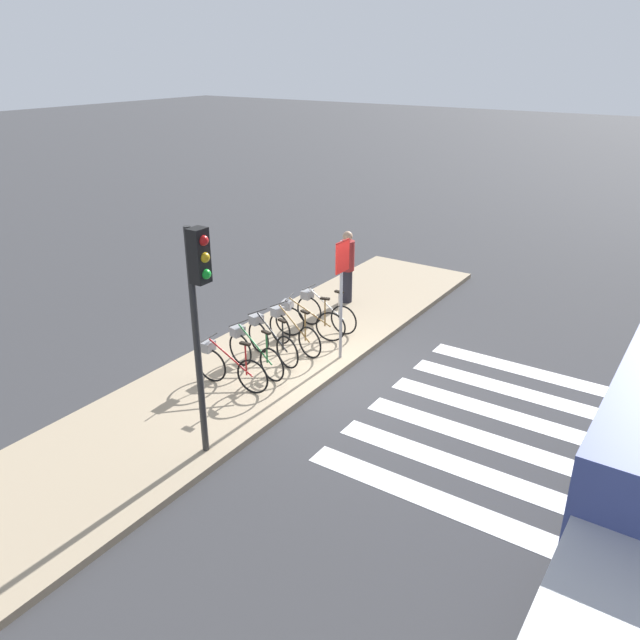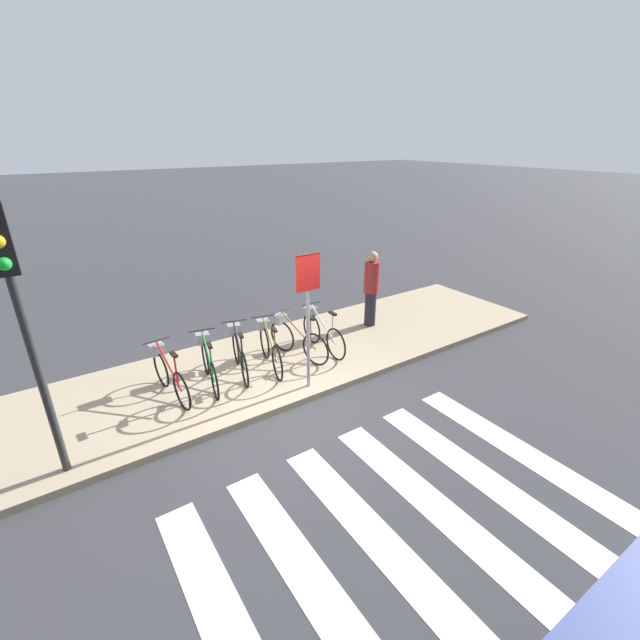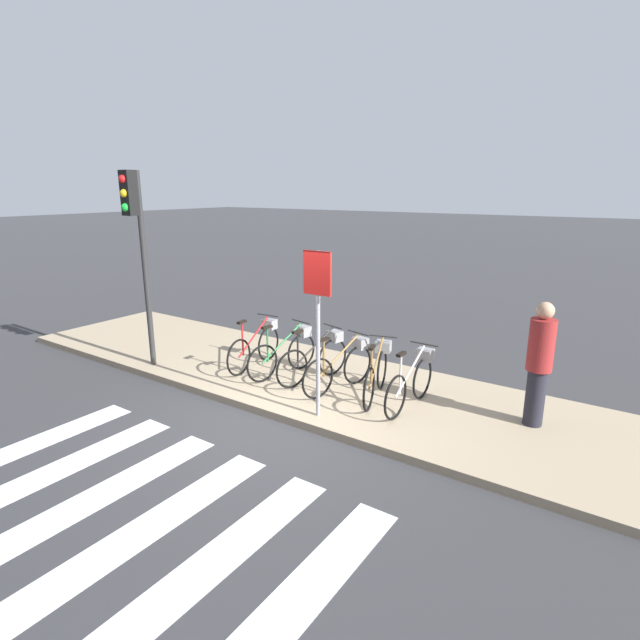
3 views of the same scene
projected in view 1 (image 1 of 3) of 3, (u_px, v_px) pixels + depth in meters
The scene contains 12 objects.
ground_plane at pixel (338, 377), 11.88m from camera, with size 120.00×120.00×0.00m, color #38383A.
sidewalk at pixel (277, 355), 12.61m from camera, with size 13.64×2.95×0.12m.
road_crosswalk at pixel (622, 467), 9.32m from camera, with size 4.95×8.00×0.01m.
parked_bicycle_0 at pixel (227, 365), 11.18m from camera, with size 0.46×1.56×0.96m.
parked_bicycle_1 at pixel (252, 351), 11.70m from camera, with size 0.47×1.55×0.96m.
parked_bicycle_2 at pixel (269, 338), 12.20m from camera, with size 0.55×1.53×0.96m.
parked_bicycle_3 at pixel (291, 330), 12.59m from camera, with size 0.52×1.54×0.96m.
parked_bicycle_4 at pixel (306, 319), 13.08m from camera, with size 0.57×1.52×0.96m.
parked_bicycle_5 at pixel (323, 310), 13.53m from camera, with size 0.46×1.57×0.96m.
pedestrian at pixel (347, 265), 14.80m from camera, with size 0.34×0.34×1.76m.
traffic_light at pixel (199, 298), 8.48m from camera, with size 0.24×0.40×3.50m.
sign_post at pixel (342, 280), 11.76m from camera, with size 0.44×0.07×2.40m.
Camera 1 is at (-8.90, -5.53, 5.72)m, focal length 35.00 mm.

